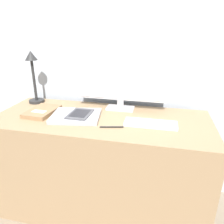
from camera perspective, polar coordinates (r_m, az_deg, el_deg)
The scene contains 9 objects.
wall_back at distance 1.65m, azimuth 0.25°, elevation 19.37°, with size 3.60×0.05×2.40m.
desk at distance 1.58m, azimuth -2.77°, elevation -13.51°, with size 1.39×0.57×0.71m.
monitor at distance 1.50m, azimuth 2.33°, elevation 8.87°, with size 0.63×0.11×0.41m.
keyboard at distance 1.32m, azimuth 10.05°, elevation -2.98°, with size 0.31×0.12×0.01m.
laptop at distance 1.42m, azimuth -9.37°, elevation -1.02°, with size 0.34×0.29×0.02m.
ereader at distance 1.40m, azimuth -8.35°, elevation -0.47°, with size 0.13×0.19×0.01m.
desk_lamp at distance 1.74m, azimuth -19.91°, elevation 9.55°, with size 0.12×0.12×0.39m.
notebook at distance 1.54m, azimuth -17.78°, elevation 0.15°, with size 0.18×0.26×0.03m.
pen at distance 1.26m, azimuth -0.11°, elevation -3.92°, with size 0.14×0.04×0.01m.
Camera 1 is at (0.36, -1.04, 1.25)m, focal length 35.00 mm.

